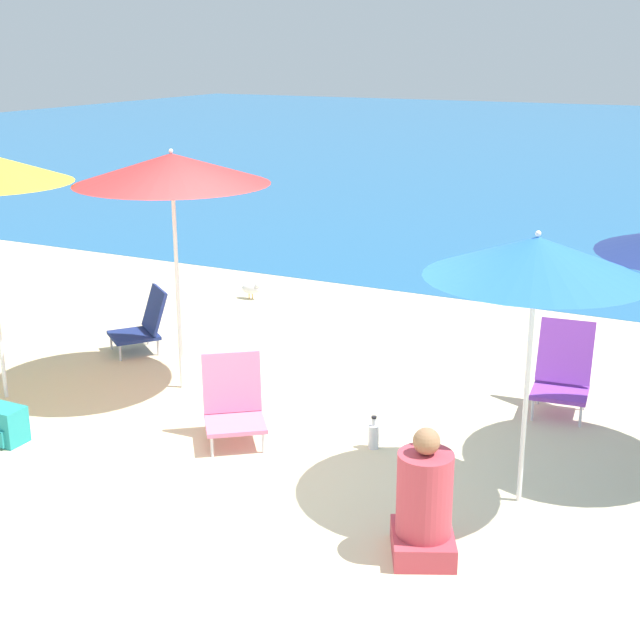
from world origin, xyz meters
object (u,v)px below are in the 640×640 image
at_px(beach_umbrella_blue, 536,258).
at_px(seagull, 251,289).
at_px(backpack_teal, 4,425).
at_px(water_bottle, 374,436).
at_px(beach_chair_pink, 233,402).
at_px(beach_chair_navy, 144,323).
at_px(beach_umbrella_red, 172,169).
at_px(beach_chair_purple, 563,370).
at_px(person_seated_near, 424,505).

height_order(beach_umbrella_blue, seagull, beach_umbrella_blue).
distance_m(backpack_teal, water_bottle, 3.05).
height_order(beach_chair_pink, beach_chair_navy, beach_chair_pink).
relative_size(beach_umbrella_blue, seagull, 7.39).
distance_m(beach_umbrella_red, beach_chair_purple, 3.93).
distance_m(beach_umbrella_red, water_bottle, 2.98).
height_order(person_seated_near, water_bottle, person_seated_near).
bearing_deg(beach_chair_purple, water_bottle, -134.89).
bearing_deg(backpack_teal, beach_chair_navy, 99.17).
bearing_deg(beach_chair_purple, backpack_teal, -151.50).
height_order(backpack_teal, water_bottle, backpack_teal).
relative_size(beach_umbrella_blue, beach_umbrella_red, 0.87).
distance_m(beach_umbrella_blue, water_bottle, 2.15).
xyz_separation_m(beach_chair_purple, beach_chair_pink, (-2.30, -1.85, -0.05)).
bearing_deg(backpack_teal, beach_umbrella_blue, 13.14).
height_order(beach_umbrella_red, beach_chair_purple, beach_umbrella_red).
bearing_deg(person_seated_near, beach_chair_purple, 58.95).
bearing_deg(water_bottle, beach_umbrella_red, 169.40).
bearing_deg(beach_chair_purple, beach_chair_navy, 178.62).
distance_m(beach_chair_purple, backpack_teal, 4.83).
xyz_separation_m(person_seated_near, backpack_teal, (-3.69, 0.04, -0.20)).
xyz_separation_m(beach_chair_pink, water_bottle, (1.11, 0.36, -0.22)).
xyz_separation_m(backpack_teal, seagull, (-0.41, 4.64, -0.01)).
bearing_deg(seagull, water_bottle, -46.55).
bearing_deg(backpack_teal, person_seated_near, -0.64).
height_order(beach_chair_pink, person_seated_near, person_seated_near).
xyz_separation_m(beach_umbrella_blue, beach_umbrella_red, (-3.47, 0.73, 0.29)).
height_order(beach_chair_purple, beach_chair_navy, beach_chair_purple).
height_order(beach_chair_navy, water_bottle, beach_chair_navy).
bearing_deg(beach_umbrella_blue, person_seated_near, -110.52).
height_order(beach_umbrella_blue, beach_umbrella_red, beach_umbrella_red).
relative_size(beach_umbrella_blue, beach_chair_navy, 2.70).
bearing_deg(beach_chair_pink, backpack_teal, 171.44).
distance_m(beach_chair_purple, person_seated_near, 2.82).
relative_size(beach_umbrella_red, seagull, 8.45).
bearing_deg(beach_umbrella_red, beach_chair_navy, 144.40).
xyz_separation_m(beach_umbrella_red, water_bottle, (2.18, -0.41, -1.98)).
relative_size(beach_umbrella_blue, beach_chair_pink, 2.78).
distance_m(beach_umbrella_red, beach_chair_navy, 2.15).
bearing_deg(beach_umbrella_red, seagull, 108.77).
relative_size(person_seated_near, seagull, 3.30).
xyz_separation_m(beach_umbrella_red, beach_chair_navy, (-0.98, 0.70, -1.78)).
height_order(beach_chair_purple, backpack_teal, beach_chair_purple).
bearing_deg(backpack_teal, beach_umbrella_red, 70.60).
relative_size(beach_chair_pink, water_bottle, 2.54).
relative_size(beach_umbrella_red, beach_chair_pink, 3.18).
height_order(beach_umbrella_red, water_bottle, beach_umbrella_red).
bearing_deg(person_seated_near, beach_chair_navy, 123.67).
bearing_deg(water_bottle, person_seated_near, -55.08).
distance_m(beach_chair_purple, seagull, 4.76).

